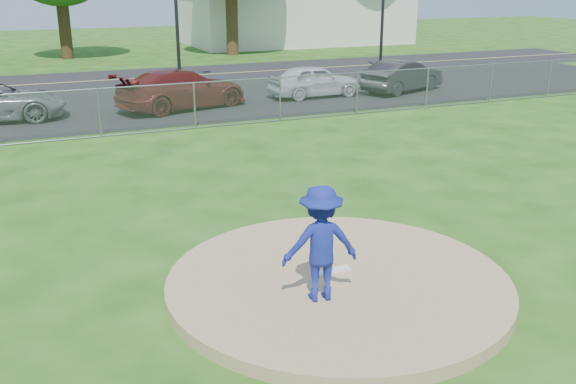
{
  "coord_description": "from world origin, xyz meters",
  "views": [
    {
      "loc": [
        -4.33,
        -8.09,
        4.66
      ],
      "look_at": [
        0.0,
        2.0,
        1.0
      ],
      "focal_mm": 40.0,
      "sensor_mm": 36.0,
      "label": 1
    }
  ],
  "objects_px": {
    "parked_car_charcoal": "(403,76)",
    "commercial_building": "(295,14)",
    "parked_car_darkred": "(182,89)",
    "parked_car_pearl": "(315,81)",
    "traffic_signal_right": "(387,5)",
    "pitcher": "(320,243)"
  },
  "relations": [
    {
      "from": "parked_car_darkred",
      "to": "parked_car_pearl",
      "type": "height_order",
      "value": "parked_car_darkred"
    },
    {
      "from": "traffic_signal_right",
      "to": "parked_car_darkred",
      "type": "bearing_deg",
      "value": -153.0
    },
    {
      "from": "parked_car_charcoal",
      "to": "commercial_building",
      "type": "bearing_deg",
      "value": -33.14
    },
    {
      "from": "commercial_building",
      "to": "traffic_signal_right",
      "type": "height_order",
      "value": "traffic_signal_right"
    },
    {
      "from": "parked_car_darkred",
      "to": "commercial_building",
      "type": "bearing_deg",
      "value": -49.81
    },
    {
      "from": "pitcher",
      "to": "parked_car_charcoal",
      "type": "xyz_separation_m",
      "value": [
        11.75,
        15.99,
        -0.38
      ]
    },
    {
      "from": "parked_car_darkred",
      "to": "parked_car_charcoal",
      "type": "relative_size",
      "value": 1.23
    },
    {
      "from": "commercial_building",
      "to": "pitcher",
      "type": "distance_m",
      "value": 41.92
    },
    {
      "from": "traffic_signal_right",
      "to": "parked_car_charcoal",
      "type": "bearing_deg",
      "value": -115.17
    },
    {
      "from": "pitcher",
      "to": "parked_car_pearl",
      "type": "bearing_deg",
      "value": -104.93
    },
    {
      "from": "traffic_signal_right",
      "to": "pitcher",
      "type": "distance_m",
      "value": 27.03
    },
    {
      "from": "parked_car_pearl",
      "to": "parked_car_charcoal",
      "type": "height_order",
      "value": "parked_car_charcoal"
    },
    {
      "from": "parked_car_darkred",
      "to": "parked_car_pearl",
      "type": "xyz_separation_m",
      "value": [
        5.65,
        0.33,
        -0.07
      ]
    },
    {
      "from": "commercial_building",
      "to": "traffic_signal_right",
      "type": "bearing_deg",
      "value": -96.29
    },
    {
      "from": "traffic_signal_right",
      "to": "pitcher",
      "type": "xyz_separation_m",
      "value": [
        -14.8,
        -22.5,
        -2.3
      ]
    },
    {
      "from": "traffic_signal_right",
      "to": "pitcher",
      "type": "relative_size",
      "value": 3.25
    },
    {
      "from": "pitcher",
      "to": "parked_car_darkred",
      "type": "bearing_deg",
      "value": -87.01
    },
    {
      "from": "parked_car_charcoal",
      "to": "parked_car_darkred",
      "type": "bearing_deg",
      "value": 68.9
    },
    {
      "from": "commercial_building",
      "to": "traffic_signal_right",
      "type": "distance_m",
      "value": 16.14
    },
    {
      "from": "parked_car_darkred",
      "to": "parked_car_charcoal",
      "type": "distance_m",
      "value": 9.69
    },
    {
      "from": "pitcher",
      "to": "parked_car_darkred",
      "type": "xyz_separation_m",
      "value": [
        2.05,
        16.0,
        -0.32
      ]
    },
    {
      "from": "commercial_building",
      "to": "parked_car_darkred",
      "type": "distance_m",
      "value": 26.81
    }
  ]
}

